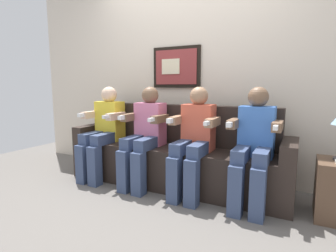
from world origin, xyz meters
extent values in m
plane|color=#66605B|center=(0.00, 0.00, 0.00)|extent=(6.36, 6.36, 0.00)
cube|color=beige|center=(0.00, 0.77, 1.30)|extent=(4.89, 0.05, 2.60)
cube|color=black|center=(-0.18, 0.72, 1.35)|extent=(0.63, 0.03, 0.50)
cube|color=maroon|center=(-0.18, 0.71, 1.35)|extent=(0.55, 0.02, 0.42)
cube|color=beige|center=(-0.24, 0.70, 1.36)|extent=(0.24, 0.02, 0.18)
cube|color=#2D231E|center=(0.00, 0.29, 0.23)|extent=(2.21, 0.58, 0.45)
cube|color=#2D231E|center=(0.00, 0.51, 0.68)|extent=(2.21, 0.14, 0.45)
cube|color=#2D231E|center=(-1.17, 0.29, 0.31)|extent=(0.14, 0.58, 0.62)
cube|color=#2D231E|center=(1.17, 0.29, 0.31)|extent=(0.14, 0.58, 0.62)
cube|color=yellow|center=(-0.88, 0.28, 0.69)|extent=(0.32, 0.20, 0.48)
sphere|color=beige|center=(-0.88, 0.28, 1.02)|extent=(0.19, 0.19, 0.19)
cube|color=#38476B|center=(-0.97, 0.08, 0.51)|extent=(0.12, 0.40, 0.12)
cube|color=#38476B|center=(-0.79, 0.08, 0.51)|extent=(0.12, 0.40, 0.12)
cube|color=#38476B|center=(-0.97, -0.12, 0.23)|extent=(0.12, 0.12, 0.45)
cube|color=#38476B|center=(-0.79, -0.12, 0.23)|extent=(0.12, 0.12, 0.45)
cube|color=beige|center=(-1.07, 0.16, 0.77)|extent=(0.08, 0.28, 0.08)
cube|color=beige|center=(-0.69, 0.16, 0.77)|extent=(0.08, 0.28, 0.08)
cube|color=white|center=(-0.69, 0.00, 0.78)|extent=(0.04, 0.13, 0.04)
cube|color=white|center=(-1.07, 0.00, 0.78)|extent=(0.04, 0.10, 0.04)
cube|color=pink|center=(-0.29, 0.28, 0.69)|extent=(0.32, 0.20, 0.48)
sphere|color=brown|center=(-0.29, 0.28, 1.02)|extent=(0.19, 0.19, 0.19)
cube|color=#38476B|center=(-0.38, 0.08, 0.51)|extent=(0.12, 0.40, 0.12)
cube|color=#38476B|center=(-0.20, 0.08, 0.51)|extent=(0.12, 0.40, 0.12)
cube|color=#38476B|center=(-0.38, -0.12, 0.23)|extent=(0.12, 0.12, 0.45)
cube|color=#38476B|center=(-0.20, -0.12, 0.23)|extent=(0.12, 0.12, 0.45)
cube|color=brown|center=(-0.48, 0.16, 0.77)|extent=(0.08, 0.28, 0.08)
cube|color=brown|center=(-0.10, 0.16, 0.77)|extent=(0.08, 0.28, 0.08)
cube|color=white|center=(-0.10, 0.00, 0.78)|extent=(0.04, 0.13, 0.04)
cube|color=white|center=(-0.48, 0.00, 0.78)|extent=(0.04, 0.10, 0.04)
cube|color=#D8593F|center=(0.29, 0.28, 0.69)|extent=(0.32, 0.20, 0.48)
sphere|color=#9E7556|center=(0.29, 0.28, 1.02)|extent=(0.19, 0.19, 0.19)
cube|color=#38476B|center=(0.20, 0.08, 0.51)|extent=(0.12, 0.40, 0.12)
cube|color=#38476B|center=(0.38, 0.08, 0.51)|extent=(0.12, 0.40, 0.12)
cube|color=#38476B|center=(0.20, -0.12, 0.23)|extent=(0.12, 0.12, 0.45)
cube|color=#38476B|center=(0.38, -0.12, 0.23)|extent=(0.12, 0.12, 0.45)
cube|color=#9E7556|center=(0.10, 0.16, 0.77)|extent=(0.08, 0.28, 0.08)
cube|color=#9E7556|center=(0.48, 0.16, 0.77)|extent=(0.08, 0.28, 0.08)
cube|color=white|center=(0.48, 0.00, 0.78)|extent=(0.04, 0.13, 0.04)
cube|color=white|center=(0.10, 0.00, 0.78)|extent=(0.04, 0.10, 0.04)
cube|color=#3F72CC|center=(0.88, 0.28, 0.69)|extent=(0.32, 0.20, 0.48)
sphere|color=brown|center=(0.88, 0.28, 1.02)|extent=(0.19, 0.19, 0.19)
cube|color=#38476B|center=(0.79, 0.08, 0.51)|extent=(0.12, 0.40, 0.12)
cube|color=#38476B|center=(0.97, 0.08, 0.51)|extent=(0.12, 0.40, 0.12)
cube|color=#38476B|center=(0.79, -0.12, 0.23)|extent=(0.12, 0.12, 0.45)
cube|color=#38476B|center=(0.97, -0.12, 0.23)|extent=(0.12, 0.12, 0.45)
cube|color=brown|center=(0.69, 0.16, 0.77)|extent=(0.08, 0.28, 0.08)
cube|color=brown|center=(1.07, 0.16, 0.77)|extent=(0.08, 0.28, 0.08)
cube|color=white|center=(1.07, 0.00, 0.78)|extent=(0.04, 0.13, 0.04)
cube|color=white|center=(0.69, 0.00, 0.78)|extent=(0.04, 0.10, 0.04)
camera|label=1|loc=(1.25, -2.31, 1.11)|focal=28.35mm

